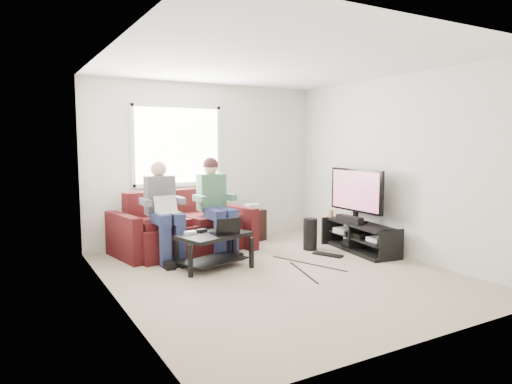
% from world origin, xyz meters
% --- Properties ---
extents(floor, '(4.50, 4.50, 0.00)m').
position_xyz_m(floor, '(0.00, 0.00, 0.00)').
color(floor, tan).
rests_on(floor, ground).
extents(ceiling, '(4.50, 4.50, 0.00)m').
position_xyz_m(ceiling, '(0.00, 0.00, 2.60)').
color(ceiling, white).
rests_on(ceiling, wall_back).
extents(wall_back, '(4.50, 0.00, 4.50)m').
position_xyz_m(wall_back, '(0.00, 2.25, 1.30)').
color(wall_back, silver).
rests_on(wall_back, floor).
extents(wall_front, '(4.50, 0.00, 4.50)m').
position_xyz_m(wall_front, '(0.00, -2.25, 1.30)').
color(wall_front, silver).
rests_on(wall_front, floor).
extents(wall_left, '(0.00, 4.50, 4.50)m').
position_xyz_m(wall_left, '(-2.00, 0.00, 1.30)').
color(wall_left, silver).
rests_on(wall_left, floor).
extents(wall_right, '(0.00, 4.50, 4.50)m').
position_xyz_m(wall_right, '(2.00, 0.00, 1.30)').
color(wall_right, silver).
rests_on(wall_right, floor).
extents(window, '(1.48, 0.04, 1.28)m').
position_xyz_m(window, '(-0.50, 2.23, 1.60)').
color(window, white).
rests_on(window, wall_back).
extents(sofa, '(2.10, 1.19, 0.91)m').
position_xyz_m(sofa, '(-0.63, 1.73, 0.33)').
color(sofa, '#4C1313').
rests_on(sofa, floor).
extents(person_left, '(0.40, 0.70, 1.38)m').
position_xyz_m(person_left, '(-1.03, 1.38, 0.77)').
color(person_left, navy).
rests_on(person_left, sofa).
extents(person_right, '(0.40, 0.71, 1.43)m').
position_xyz_m(person_right, '(-0.23, 1.40, 0.83)').
color(person_right, navy).
rests_on(person_right, sofa).
extents(laptop_silver, '(0.36, 0.29, 0.24)m').
position_xyz_m(laptop_silver, '(-1.03, 1.20, 0.75)').
color(laptop_silver, silver).
rests_on(laptop_silver, person_left).
extents(coffee_table, '(1.04, 0.80, 0.46)m').
position_xyz_m(coffee_table, '(-0.59, 0.66, 0.34)').
color(coffee_table, black).
rests_on(coffee_table, floor).
extents(laptop_black, '(0.40, 0.33, 0.24)m').
position_xyz_m(laptop_black, '(-0.47, 0.58, 0.58)').
color(laptop_black, black).
rests_on(laptop_black, coffee_table).
extents(controller_a, '(0.16, 0.12, 0.04)m').
position_xyz_m(controller_a, '(-0.87, 0.78, 0.48)').
color(controller_a, silver).
rests_on(controller_a, coffee_table).
extents(controller_b, '(0.16, 0.14, 0.04)m').
position_xyz_m(controller_b, '(-0.69, 0.84, 0.48)').
color(controller_b, black).
rests_on(controller_b, coffee_table).
extents(controller_c, '(0.16, 0.14, 0.04)m').
position_xyz_m(controller_c, '(-0.29, 0.81, 0.48)').
color(controller_c, gray).
rests_on(controller_c, coffee_table).
extents(tv_stand, '(0.58, 1.38, 0.44)m').
position_xyz_m(tv_stand, '(1.70, 0.40, 0.20)').
color(tv_stand, black).
rests_on(tv_stand, floor).
extents(tv, '(0.12, 1.10, 0.81)m').
position_xyz_m(tv, '(1.70, 0.50, 0.90)').
color(tv, black).
rests_on(tv, tv_stand).
extents(soundbar, '(0.12, 0.50, 0.10)m').
position_xyz_m(soundbar, '(1.58, 0.50, 0.49)').
color(soundbar, black).
rests_on(soundbar, tv_stand).
extents(drink_cup, '(0.08, 0.08, 0.12)m').
position_xyz_m(drink_cup, '(1.65, 1.03, 0.50)').
color(drink_cup, '#B2784C').
rests_on(drink_cup, tv_stand).
extents(console_white, '(0.30, 0.22, 0.06)m').
position_xyz_m(console_white, '(1.70, -0.00, 0.27)').
color(console_white, silver).
rests_on(console_white, tv_stand).
extents(console_grey, '(0.34, 0.26, 0.08)m').
position_xyz_m(console_grey, '(1.70, 0.70, 0.28)').
color(console_grey, gray).
rests_on(console_grey, tv_stand).
extents(console_black, '(0.38, 0.30, 0.07)m').
position_xyz_m(console_black, '(1.70, 0.35, 0.27)').
color(console_black, black).
rests_on(console_black, tv_stand).
extents(subwoofer, '(0.21, 0.21, 0.49)m').
position_xyz_m(subwoofer, '(1.12, 0.86, 0.24)').
color(subwoofer, black).
rests_on(subwoofer, floor).
extents(keyboard_floor, '(0.32, 0.46, 0.02)m').
position_xyz_m(keyboard_floor, '(1.12, 0.44, 0.01)').
color(keyboard_floor, black).
rests_on(keyboard_floor, floor).
extents(end_table, '(0.35, 0.35, 0.62)m').
position_xyz_m(end_table, '(0.68, 1.91, 0.28)').
color(end_table, black).
rests_on(end_table, floor).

